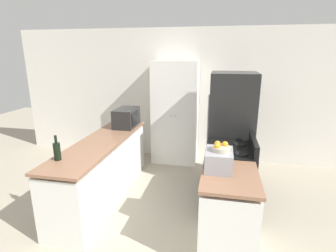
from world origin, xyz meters
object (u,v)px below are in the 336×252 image
Objects in this scene: toaster_oven at (219,160)px; fruit_bowl at (221,147)px; wine_bottle at (57,151)px; pantry_cabinet at (175,113)px; microwave at (126,118)px; refrigerator at (231,131)px; stove at (228,178)px.

fruit_bowl is (0.01, 0.00, 0.14)m from toaster_oven.
fruit_bowl is (1.89, 0.13, 0.14)m from wine_bottle.
pantry_cabinet is at bearing 66.83° from wine_bottle.
refrigerator is at bearing 0.56° from microwave.
pantry_cabinet reaches higher than toaster_oven.
microwave is at bearing 137.87° from toaster_oven.
toaster_oven is 1.89× the size of fruit_bowl.
toaster_oven is (-0.17, -1.45, 0.08)m from refrigerator.
fruit_bowl is at bearing 3.89° from wine_bottle.
microwave is 1.59m from wine_bottle.
wine_bottle is 1.90m from fruit_bowl.
microwave reaches higher than wine_bottle.
microwave is (-1.74, 0.75, 0.60)m from stove.
pantry_cabinet is 1.89× the size of stove.
toaster_oven is at bearing -42.13° from microwave.
toaster_oven is at bearing -102.13° from stove.
pantry_cabinet is 1.08× the size of refrigerator.
stove is 0.90m from refrigerator.
microwave is at bearing -132.71° from pantry_cabinet.
wine_bottle is at bearing -176.12° from toaster_oven.
wine_bottle is at bearing -158.14° from stove.
stove is 2.78× the size of toaster_oven.
refrigerator is 3.49× the size of microwave.
wine_bottle is 1.52× the size of fruit_bowl.
toaster_oven is (1.59, -1.44, -0.05)m from microwave.
stove is 0.57× the size of refrigerator.
pantry_cabinet is 6.54× the size of wine_bottle.
stove is at bearing -91.81° from refrigerator.
fruit_bowl is at bearing -41.86° from microwave.
toaster_oven is (0.88, -2.21, 0.00)m from pantry_cabinet.
wine_bottle is 0.80× the size of toaster_oven.
wine_bottle is at bearing -113.17° from pantry_cabinet.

